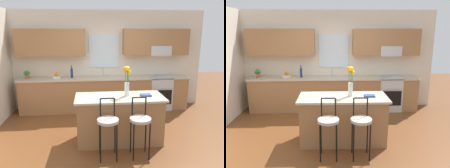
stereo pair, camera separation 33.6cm
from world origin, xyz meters
The scene contains 13 objects.
ground_plane centered at (0.00, 0.00, 0.00)m, with size 14.00×14.00×0.00m, color brown.
back_wall_assembly centered at (0.03, 1.98, 1.51)m, with size 5.60×0.50×2.70m.
counter_run centered at (0.00, 1.70, 0.47)m, with size 4.56×0.64×0.92m.
sink_faucet centered at (-0.04, 1.84, 1.06)m, with size 0.02×0.13×0.23m.
oven_range centered at (1.52, 1.68, 0.46)m, with size 0.60×0.64×0.92m.
kitchen_island centered at (0.15, -0.15, 0.46)m, with size 1.69×0.75×0.92m.
bar_stool_near centered at (-0.12, -0.74, 0.64)m, with size 0.36×0.36×1.04m.
bar_stool_middle centered at (0.43, -0.74, 0.64)m, with size 0.36×0.36×1.04m.
flower_vase centered at (0.30, -0.11, 1.29)m, with size 0.16×0.17×0.58m.
cookbook centered at (0.66, -0.16, 0.94)m, with size 0.20×0.15×0.03m, color navy.
fruit_bowl_oranges centered at (-1.29, 1.70, 0.97)m, with size 0.24×0.24×0.16m.
bottle_olive_oil centered at (-0.89, 1.70, 1.06)m, with size 0.06×0.06×0.33m.
potted_plant_small centered at (-2.05, 1.70, 1.04)m, with size 0.17×0.12×0.22m.
Camera 2 is at (-0.06, -4.17, 2.12)m, focal length 35.32 mm.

